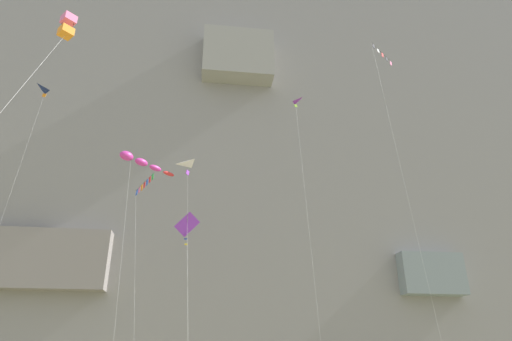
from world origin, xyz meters
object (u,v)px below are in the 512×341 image
(kite_banner_low_left, at_px, (144,189))
(kite_delta_far_left, at_px, (294,113))
(kite_banner_low_right, at_px, (386,74))
(kite_delta_upper_mid, at_px, (46,100))
(kite_diamond_mid_center, at_px, (187,226))
(kite_box_mid_right, at_px, (66,27))
(kite_delta_near_cliff, at_px, (191,176))
(kite_windsock_low_center, at_px, (140,162))

(kite_banner_low_left, bearing_deg, kite_delta_far_left, -7.06)
(kite_banner_low_right, distance_m, kite_banner_low_left, 29.44)
(kite_delta_upper_mid, height_order, kite_banner_low_left, kite_delta_upper_mid)
(kite_banner_low_left, bearing_deg, kite_delta_upper_mid, -176.54)
(kite_banner_low_right, height_order, kite_diamond_mid_center, kite_banner_low_right)
(kite_diamond_mid_center, distance_m, kite_box_mid_right, 26.94)
(kite_delta_near_cliff, relative_size, kite_diamond_mid_center, 1.10)
(kite_banner_low_right, relative_size, kite_windsock_low_center, 1.95)
(kite_box_mid_right, height_order, kite_delta_upper_mid, kite_delta_upper_mid)
(kite_delta_upper_mid, bearing_deg, kite_box_mid_right, -67.44)
(kite_delta_near_cliff, distance_m, kite_diamond_mid_center, 7.30)
(kite_delta_near_cliff, xyz_separation_m, kite_diamond_mid_center, (-0.29, 6.79, -2.65))
(kite_diamond_mid_center, distance_m, kite_delta_upper_mid, 21.27)
(kite_box_mid_right, relative_size, kite_delta_far_left, 0.58)
(kite_delta_upper_mid, bearing_deg, kite_diamond_mid_center, 0.35)
(kite_delta_upper_mid, bearing_deg, kite_delta_near_cliff, -22.05)
(kite_delta_near_cliff, distance_m, kite_windsock_low_center, 4.87)
(kite_banner_low_right, xyz_separation_m, kite_banner_low_left, (-25.86, 5.99, -12.73))
(kite_diamond_mid_center, relative_size, kite_delta_far_left, 0.55)
(kite_diamond_mid_center, xyz_separation_m, kite_delta_far_left, (11.30, -1.40, 13.44))
(kite_banner_low_right, bearing_deg, kite_banner_low_left, 166.96)
(kite_banner_low_right, height_order, kite_box_mid_right, kite_banner_low_right)
(kite_delta_far_left, xyz_separation_m, kite_banner_low_left, (-16.07, 1.99, -9.32))
(kite_box_mid_right, relative_size, kite_delta_upper_mid, 0.58)
(kite_diamond_mid_center, distance_m, kite_delta_far_left, 17.61)
(kite_delta_near_cliff, xyz_separation_m, kite_delta_upper_mid, (-16.53, 6.69, 11.09))
(kite_windsock_low_center, bearing_deg, kite_delta_upper_mid, 143.47)
(kite_windsock_low_center, xyz_separation_m, kite_banner_low_left, (-0.85, 9.81, 1.39))
(kite_banner_low_right, xyz_separation_m, kite_box_mid_right, (-26.41, -20.95, -15.08))
(kite_delta_near_cliff, bearing_deg, kite_box_mid_right, -106.04)
(kite_banner_low_right, xyz_separation_m, kite_delta_upper_mid, (-37.32, 5.30, -3.11))
(kite_delta_near_cliff, xyz_separation_m, kite_banner_low_left, (-5.07, 7.38, 1.47))
(kite_windsock_low_center, bearing_deg, kite_delta_near_cliff, 29.82)
(kite_delta_far_left, bearing_deg, kite_windsock_low_center, -152.83)
(kite_delta_near_cliff, distance_m, kite_delta_upper_mid, 21.00)
(kite_delta_near_cliff, bearing_deg, kite_banner_low_right, 3.83)
(kite_delta_far_left, xyz_separation_m, kite_windsock_low_center, (-15.23, -7.81, -10.70))
(kite_delta_far_left, height_order, kite_delta_upper_mid, kite_delta_far_left)
(kite_banner_low_left, bearing_deg, kite_delta_near_cliff, -55.52)
(kite_box_mid_right, xyz_separation_m, kite_banner_low_left, (0.55, 26.94, 2.35))
(kite_box_mid_right, height_order, kite_delta_far_left, kite_delta_far_left)
(kite_delta_near_cliff, distance_m, kite_banner_low_right, 25.21)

